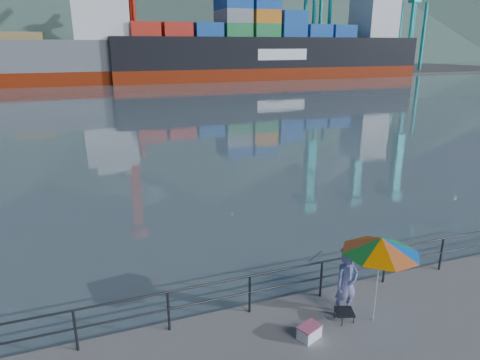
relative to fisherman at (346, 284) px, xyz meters
name	(u,v)px	position (x,y,z in m)	size (l,w,h in m)	color
harbor_water	(92,67)	(-1.15, 129.18, -0.84)	(500.00, 280.00, 0.00)	slate
far_dock	(145,74)	(8.85, 92.18, -0.84)	(200.00, 40.00, 0.40)	#514F4C
guardrail	(287,286)	(-1.15, 0.88, -0.32)	(22.00, 0.06, 1.03)	#2D3033
container_stacks	(240,59)	(31.71, 92.32, 1.99)	(58.00, 5.40, 7.80)	#267F3F
fisherman	(346,284)	(0.00, 0.00, 0.00)	(0.61, 0.40, 1.67)	navy
beach_umbrella	(381,245)	(0.50, -0.47, 1.15)	(2.23, 2.23, 2.18)	white
folding_stool	(344,315)	(-0.16, -0.24, -0.69)	(0.53, 0.53, 0.27)	black
cooler_bag	(309,333)	(-1.26, -0.51, -0.69)	(0.50, 0.33, 0.29)	white
fishing_rod	(313,287)	(-0.11, 1.35, -0.84)	(0.02, 0.02, 2.29)	black
bulk_carrier	(1,59)	(-16.89, 73.69, 3.22)	(56.32, 9.75, 14.50)	maroon
container_ship	(279,47)	(32.60, 72.84, 4.98)	(62.03, 10.34, 18.10)	maroon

